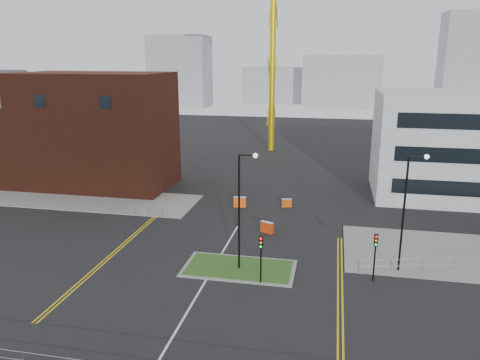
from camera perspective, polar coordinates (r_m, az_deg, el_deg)
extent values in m
plane|color=black|center=(30.47, -7.14, -16.78)|extent=(200.00, 200.00, 0.00)
cube|color=slate|center=(56.86, -19.35, -2.16)|extent=(28.00, 8.00, 0.12)
cube|color=slate|center=(36.76, -0.11, -10.71)|extent=(8.60, 4.60, 0.08)
cube|color=#2B501A|center=(36.75, -0.11, -10.69)|extent=(8.00, 4.00, 0.12)
cube|color=#401910|center=(60.45, -17.05, 5.77)|extent=(18.00, 10.00, 14.00)
cube|color=black|center=(57.81, -23.25, 8.84)|extent=(1.40, 0.10, 1.40)
cube|color=black|center=(53.70, -16.11, 9.08)|extent=(1.40, 0.10, 1.40)
cube|color=#401910|center=(67.28, -25.97, 4.06)|extent=(6.00, 10.00, 10.00)
cube|color=#2D3038|center=(66.65, -26.47, 8.28)|extent=(6.40, 8.49, 8.49)
cylinder|color=#D4BB0C|center=(80.23, 4.04, 17.22)|extent=(1.00, 1.00, 38.35)
cylinder|color=black|center=(35.06, -0.11, -4.13)|extent=(0.16, 0.16, 9.00)
cylinder|color=black|center=(33.74, 0.88, 3.04)|extent=(1.20, 0.10, 0.10)
sphere|color=silver|center=(33.64, 1.89, 3.00)|extent=(0.36, 0.36, 0.36)
cylinder|color=black|center=(36.70, 19.29, -4.12)|extent=(0.16, 0.16, 9.00)
cylinder|color=black|center=(35.64, 20.86, 2.70)|extent=(1.20, 0.10, 0.10)
sphere|color=silver|center=(35.75, 21.81, 2.64)|extent=(0.36, 0.36, 0.36)
cylinder|color=black|center=(34.04, 2.55, -10.21)|extent=(0.12, 0.12, 3.00)
cube|color=black|center=(33.35, 2.59, -7.56)|extent=(0.28, 0.22, 0.90)
sphere|color=red|center=(33.12, 2.56, -7.17)|extent=(0.18, 0.18, 0.18)
sphere|color=orange|center=(33.23, 2.55, -7.65)|extent=(0.18, 0.18, 0.18)
sphere|color=#0CCC33|center=(33.35, 2.55, -8.12)|extent=(0.18, 0.18, 0.18)
cylinder|color=black|center=(35.69, 16.05, -9.58)|extent=(0.12, 0.12, 3.00)
cube|color=black|center=(35.03, 16.25, -7.04)|extent=(0.28, 0.22, 0.90)
sphere|color=red|center=(34.80, 16.30, -6.67)|extent=(0.18, 0.18, 0.18)
sphere|color=orange|center=(34.91, 16.27, -7.12)|extent=(0.18, 0.18, 0.18)
sphere|color=#0CCC33|center=(35.02, 16.23, -7.58)|extent=(0.18, 0.18, 0.18)
cylinder|color=gray|center=(49.11, -12.74, -3.10)|extent=(6.00, 0.04, 0.04)
cylinder|color=gray|center=(49.27, -12.70, -3.66)|extent=(6.00, 0.04, 0.04)
cylinder|color=gray|center=(50.54, -15.82, -3.39)|extent=(0.05, 0.05, 1.10)
cylinder|color=gray|center=(48.15, -9.43, -3.93)|extent=(0.05, 0.05, 1.10)
cylinder|color=gray|center=(36.91, 14.27, -10.23)|extent=(0.05, 0.05, 1.10)
cube|color=silver|center=(32.09, -5.97, -14.96)|extent=(0.15, 30.00, 0.01)
cube|color=gold|center=(41.88, -14.59, -7.95)|extent=(0.12, 24.00, 0.01)
cube|color=gold|center=(41.76, -14.21, -8.00)|extent=(0.12, 24.00, 0.01)
cube|color=gold|center=(34.39, 11.85, -13.04)|extent=(0.12, 20.00, 0.01)
cube|color=gold|center=(34.40, 12.36, -13.06)|extent=(0.12, 20.00, 0.01)
cube|color=gray|center=(152.52, -7.29, 12.98)|extent=(18.00, 12.00, 22.00)
cube|color=gray|center=(154.66, 12.24, 11.68)|extent=(24.00, 12.00, 16.00)
cube|color=gray|center=(153.82, 25.86, 12.78)|extent=(14.00, 12.00, 28.00)
cube|color=gray|center=(165.60, 5.83, 11.43)|extent=(30.00, 12.00, 12.00)
cube|color=#FF510E|center=(50.79, -0.02, -2.71)|extent=(1.38, 0.63, 1.11)
cube|color=silver|center=(50.64, -0.02, -2.17)|extent=(1.38, 0.63, 0.13)
cube|color=red|center=(43.67, 3.31, -5.79)|extent=(1.30, 0.88, 1.03)
cube|color=silver|center=(43.51, 3.32, -5.21)|extent=(1.30, 0.88, 0.12)
cube|color=#D9500C|center=(51.09, 5.71, -2.80)|extent=(1.12, 0.62, 0.89)
cube|color=silver|center=(50.97, 5.72, -2.37)|extent=(1.12, 0.62, 0.11)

